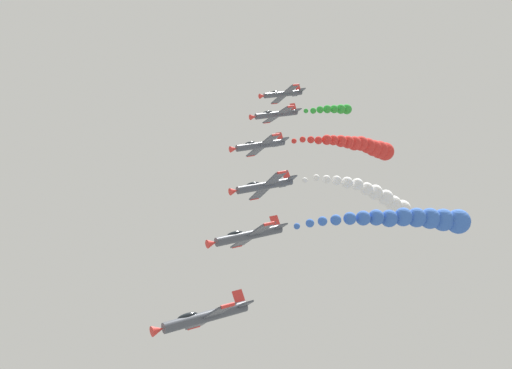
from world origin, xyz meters
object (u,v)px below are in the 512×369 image
Objects in this scene: airplane_right_inner at (248,235)px; airplane_left_inner at (204,317)px; airplane_high_slot at (282,94)px; airplane_trailing at (276,114)px; airplane_left_outer at (264,186)px; airplane_right_outer at (260,145)px.

airplane_left_inner is at bearing 134.95° from airplane_right_inner.
airplane_trailing is at bearing 141.62° from airplane_high_slot.
airplane_right_inner is 64.43m from airplane_high_slot.
airplane_left_inner is 81.95m from airplane_high_slot.
airplane_left_outer is (25.06, -22.65, 3.62)m from airplane_left_inner.
airplane_left_inner is at bearing 140.87° from airplane_trailing.
airplane_right_outer is (38.94, -30.58, 5.87)m from airplane_left_inner.
airplane_left_inner is 1.00× the size of airplane_right_outer.
airplane_left_outer is (12.69, -10.26, 1.48)m from airplane_right_inner.
airplane_trailing reaches higher than airplane_left_inner.
airplane_right_outer reaches higher than airplane_right_inner.
airplane_trailing is at bearing -42.04° from airplane_right_outer.
airplane_right_inner is 1.00× the size of airplane_trailing.
airplane_right_outer is at bearing 137.96° from airplane_trailing.
airplane_high_slot is at bearing -37.33° from airplane_right_inner.
airplane_right_inner is 16.38m from airplane_left_outer.
airplane_trailing is (26.41, -19.22, 4.33)m from airplane_left_outer.
airplane_high_slot is (24.33, -20.64, 3.59)m from airplane_right_outer.
airplane_left_inner is at bearing 141.86° from airplane_right_outer.
airplane_left_outer is 1.00× the size of airplane_high_slot.
airplane_high_slot is at bearing -38.38° from airplane_trailing.
airplane_left_inner is 66.82m from airplane_trailing.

